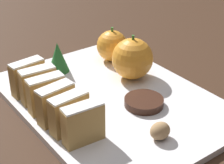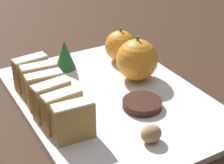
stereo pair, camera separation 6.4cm
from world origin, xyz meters
name	(u,v)px [view 1 (the left image)]	position (x,y,z in m)	size (l,w,h in m)	color
ground_plane	(112,103)	(0.00, 0.00, 0.00)	(6.00, 6.00, 0.00)	#382316
serving_platter	(112,100)	(0.00, 0.00, 0.01)	(0.30, 0.41, 0.01)	white
stollen_slice_front	(83,124)	(-0.11, -0.08, 0.04)	(0.06, 0.03, 0.06)	tan
stollen_slice_second	(69,113)	(-0.11, -0.04, 0.04)	(0.06, 0.03, 0.06)	tan
stollen_slice_third	(56,104)	(-0.11, -0.01, 0.04)	(0.06, 0.03, 0.06)	tan
stollen_slice_fourth	(46,94)	(-0.11, 0.03, 0.04)	(0.06, 0.03, 0.06)	tan
stollen_slice_fifth	(38,85)	(-0.11, 0.06, 0.04)	(0.06, 0.03, 0.06)	tan
stollen_slice_sixth	(28,77)	(-0.11, 0.10, 0.04)	(0.06, 0.03, 0.06)	tan
orange_near	(132,59)	(0.07, 0.04, 0.05)	(0.08, 0.08, 0.09)	orange
orange_far	(112,46)	(0.09, 0.12, 0.04)	(0.06, 0.06, 0.07)	orange
walnut	(160,131)	(-0.01, -0.14, 0.03)	(0.03, 0.03, 0.03)	#9E7A51
chocolate_cookie	(144,102)	(0.03, -0.05, 0.02)	(0.07, 0.07, 0.01)	#381E14
evergreen_sprig	(58,57)	(-0.03, 0.14, 0.04)	(0.04, 0.04, 0.06)	#23662D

